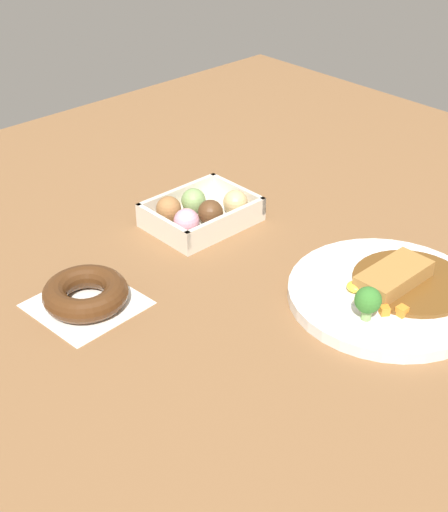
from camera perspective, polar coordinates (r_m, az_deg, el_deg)
The scene contains 4 objects.
ground_plane at distance 1.10m, azimuth 3.10°, elevation -1.90°, with size 1.60×1.60×0.00m, color brown.
curry_plate at distance 1.08m, azimuth 12.69°, elevation -2.74°, with size 0.29×0.29×0.07m.
donut_box at distance 1.23m, azimuth -1.86°, elevation 3.37°, with size 0.17×0.13×0.05m.
chocolate_ring_donut at distance 1.06m, azimuth -10.71°, elevation -2.92°, with size 0.15×0.15×0.04m.
Camera 1 is at (-0.66, -0.63, 0.62)m, focal length 51.50 mm.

